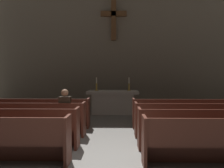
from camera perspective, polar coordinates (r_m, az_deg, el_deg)
ground_plane at (r=4.95m, az=-1.44°, el=-18.31°), size 80.00×80.00×0.00m
pew_left_row_3 at (r=7.47m, az=-21.99°, el=-7.54°), size 4.02×0.50×0.95m
pew_left_row_4 at (r=8.46m, az=-19.05°, el=-6.33°), size 4.02×0.50×0.95m
pew_right_row_3 at (r=7.30m, az=21.44°, el=-7.77°), size 4.02×0.50×0.95m
pew_right_row_4 at (r=8.31m, az=18.87°, el=-6.49°), size 4.02×0.50×0.95m
altar at (r=10.59m, az=0.16°, el=-4.13°), size 2.20×0.90×1.01m
candlestick_left at (r=10.57m, az=-3.63°, el=-0.59°), size 0.16×0.16×0.57m
candlestick_right at (r=10.54m, az=3.97°, el=-0.60°), size 0.16×0.16×0.57m
apse_with_cross at (r=13.07m, az=0.40°, el=12.74°), size 13.02×0.50×8.15m
lone_worshipper at (r=7.02m, az=-10.76°, el=-6.25°), size 0.32×0.43×1.32m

